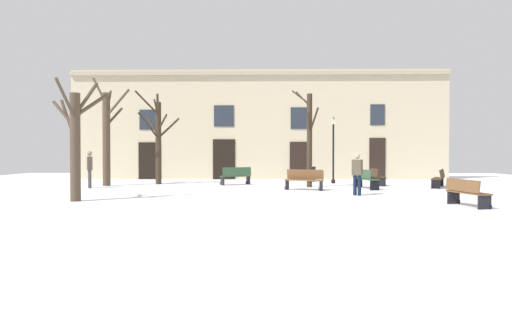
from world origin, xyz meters
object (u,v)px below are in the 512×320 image
at_px(tree_right_of_center, 107,135).
at_px(person_by_shop_door, 90,167).
at_px(bench_back_to_back_left, 377,177).
at_px(bench_back_to_back_right, 304,179).
at_px(tree_center, 309,137).
at_px(tree_foreground, 76,140).
at_px(litter_bin, 311,174).
at_px(streetlamp, 333,142).
at_px(bench_by_litter_bin, 365,178).
at_px(tree_near_facade, 158,137).
at_px(bench_near_lamp, 439,178).
at_px(bench_far_corner, 467,193).
at_px(bench_facing_shops, 236,176).
at_px(person_crossing_plaza, 357,172).

relative_size(tree_right_of_center, person_by_shop_door, 3.16).
distance_m(bench_back_to_back_left, bench_back_to_back_right, 5.00).
height_order(tree_center, tree_foreground, tree_center).
xyz_separation_m(litter_bin, bench_back_to_back_left, (3.06, -2.85, 0.00)).
height_order(tree_foreground, litter_bin, tree_foreground).
distance_m(streetlamp, person_by_shop_door, 12.60).
bearing_deg(tree_foreground, person_by_shop_door, 107.16).
distance_m(bench_by_litter_bin, bench_back_to_back_left, 2.52).
relative_size(tree_near_facade, bench_near_lamp, 2.57).
xyz_separation_m(tree_right_of_center, bench_near_lamp, (16.41, -0.74, -2.13)).
bearing_deg(bench_far_corner, litter_bin, 4.00).
height_order(tree_center, bench_near_lamp, tree_center).
relative_size(bench_near_lamp, bench_facing_shops, 1.18).
distance_m(litter_bin, bench_back_to_back_left, 4.18).
height_order(tree_near_facade, streetlamp, tree_near_facade).
bearing_deg(tree_foreground, bench_back_to_back_left, 31.94).
xyz_separation_m(tree_foreground, person_by_shop_door, (-1.71, 5.55, -1.15)).
height_order(tree_center, litter_bin, tree_center).
bearing_deg(person_crossing_plaza, tree_near_facade, -1.77).
height_order(litter_bin, bench_far_corner, litter_bin).
distance_m(bench_by_litter_bin, bench_facing_shops, 6.60).
relative_size(tree_near_facade, streetlamp, 1.35).
height_order(tree_foreground, streetlamp, tree_foreground).
height_order(bench_near_lamp, bench_by_litter_bin, bench_by_litter_bin).
xyz_separation_m(bench_near_lamp, bench_far_corner, (-2.10, -7.61, -0.02)).
height_order(tree_near_facade, bench_back_to_back_left, tree_near_facade).
distance_m(tree_center, bench_far_corner, 8.95).
bearing_deg(tree_foreground, bench_facing_shops, 57.10).
xyz_separation_m(streetlamp, bench_facing_shops, (-5.25, -1.24, -1.78)).
relative_size(bench_back_to_back_right, person_by_shop_door, 1.00).
xyz_separation_m(bench_back_to_back_right, person_crossing_plaza, (1.86, -2.47, 0.44)).
xyz_separation_m(bench_back_to_back_left, person_by_shop_door, (-14.06, -2.14, 0.54)).
bearing_deg(bench_facing_shops, tree_right_of_center, -18.59).
bearing_deg(tree_right_of_center, bench_back_to_back_right, -13.52).
xyz_separation_m(streetlamp, litter_bin, (-1.03, 1.47, -1.81)).
bearing_deg(bench_near_lamp, tree_near_facade, -71.42).
xyz_separation_m(bench_near_lamp, bench_back_to_back_right, (-6.64, -1.61, 0.02)).
relative_size(tree_foreground, bench_far_corner, 2.53).
bearing_deg(bench_near_lamp, tree_foreground, -40.94).
distance_m(litter_bin, bench_near_lamp, 7.10).
distance_m(bench_far_corner, bench_facing_shops, 12.03).
bearing_deg(bench_back_to_back_left, tree_center, 111.64).
bearing_deg(streetlamp, person_crossing_plaza, -90.95).
distance_m(tree_foreground, bench_far_corner, 13.06).
xyz_separation_m(tree_right_of_center, litter_bin, (10.71, 3.49, -2.15)).
relative_size(tree_foreground, person_crossing_plaza, 2.53).
height_order(tree_right_of_center, bench_far_corner, tree_right_of_center).
height_order(bench_far_corner, person_by_shop_door, person_by_shop_door).
bearing_deg(tree_right_of_center, person_by_shop_door, -101.11).
relative_size(streetlamp, bench_back_to_back_right, 2.09).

